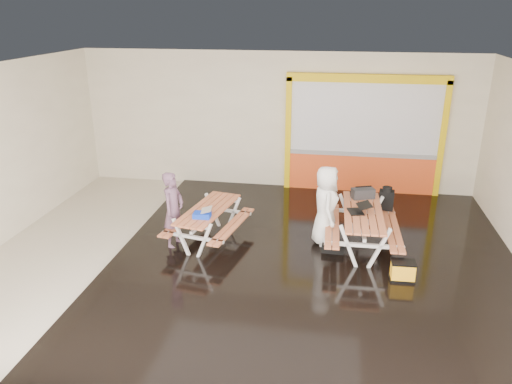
% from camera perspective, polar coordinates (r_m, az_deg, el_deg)
% --- Properties ---
extents(room, '(10.02, 8.02, 3.52)m').
position_cam_1_polar(room, '(8.83, -0.95, 2.51)').
color(room, beige).
rests_on(room, ground).
extents(deck, '(7.50, 7.98, 0.05)m').
position_cam_1_polar(deck, '(9.40, 6.70, -7.94)').
color(deck, black).
rests_on(deck, room).
extents(kiosk, '(3.88, 0.16, 3.00)m').
position_cam_1_polar(kiosk, '(12.58, 12.30, 6.14)').
color(kiosk, '#EC511E').
rests_on(kiosk, room).
extents(picnic_table_left, '(1.59, 2.07, 0.75)m').
position_cam_1_polar(picnic_table_left, '(9.89, -5.52, -2.83)').
color(picnic_table_left, '#BE673F').
rests_on(picnic_table_left, deck).
extents(picnic_table_right, '(1.44, 2.09, 0.83)m').
position_cam_1_polar(picnic_table_right, '(9.75, 12.21, -3.19)').
color(picnic_table_right, '#BE673F').
rests_on(picnic_table_right, deck).
extents(person_left, '(0.47, 0.62, 1.55)m').
position_cam_1_polar(person_left, '(9.73, -9.54, -2.08)').
color(person_left, '#65455B').
rests_on(person_left, deck).
extents(person_right, '(0.62, 0.84, 1.59)m').
position_cam_1_polar(person_right, '(9.70, 8.09, -1.56)').
color(person_right, white).
rests_on(person_right, deck).
extents(laptop_left, '(0.39, 0.36, 0.15)m').
position_cam_1_polar(laptop_left, '(9.49, -6.28, -2.44)').
color(laptop_left, silver).
rests_on(laptop_left, picnic_table_left).
extents(laptop_right, '(0.48, 0.45, 0.17)m').
position_cam_1_polar(laptop_right, '(9.58, 11.80, -1.97)').
color(laptop_right, black).
rests_on(laptop_right, picnic_table_right).
extents(blue_pouch, '(0.34, 0.24, 0.10)m').
position_cam_1_polar(blue_pouch, '(9.40, -6.27, -2.67)').
color(blue_pouch, '#0F34C0').
rests_on(blue_pouch, picnic_table_left).
extents(toolbox, '(0.50, 0.37, 0.26)m').
position_cam_1_polar(toolbox, '(10.28, 12.27, -0.14)').
color(toolbox, black).
rests_on(toolbox, picnic_table_right).
extents(backpack, '(0.33, 0.23, 0.51)m').
position_cam_1_polar(backpack, '(10.60, 14.84, -0.77)').
color(backpack, black).
rests_on(backpack, picnic_table_right).
extents(dark_case, '(0.44, 0.34, 0.16)m').
position_cam_1_polar(dark_case, '(9.73, 8.91, -6.30)').
color(dark_case, black).
rests_on(dark_case, deck).
extents(fluke_bag, '(0.42, 0.28, 0.36)m').
position_cam_1_polar(fluke_bag, '(8.98, 16.61, -8.76)').
color(fluke_bag, black).
rests_on(fluke_bag, deck).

